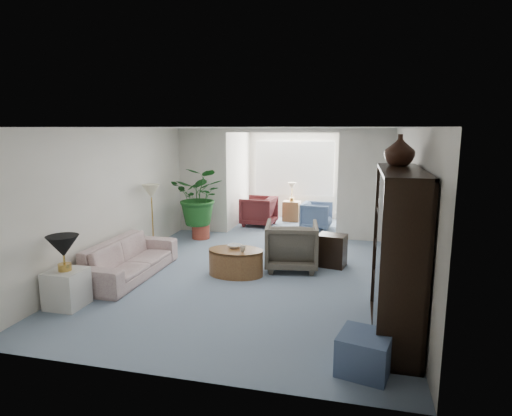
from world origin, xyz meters
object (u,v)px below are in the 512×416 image
(coffee_bowl, at_px, (235,246))
(sunroom_chair_blue, at_px, (317,216))
(sofa, at_px, (129,259))
(floor_lamp, at_px, (151,191))
(table_lamp, at_px, (63,246))
(ottoman, at_px, (364,353))
(framed_picture, at_px, (409,183))
(coffee_cup, at_px, (243,249))
(entertainment_cabinet, at_px, (397,255))
(wingback_chair, at_px, (292,245))
(cabinet_urn, at_px, (400,150))
(end_table, at_px, (67,289))
(side_table_dark, at_px, (332,250))
(plant_pot, at_px, (201,232))
(sunroom_chair_maroon, at_px, (259,211))
(sunroom_table, at_px, (292,211))
(coffee_table, at_px, (236,262))

(coffee_bowl, height_order, sunroom_chair_blue, sunroom_chair_blue)
(sofa, height_order, floor_lamp, floor_lamp)
(table_lamp, distance_m, ottoman, 4.19)
(ottoman, bearing_deg, framed_picture, 75.98)
(coffee_cup, relative_size, entertainment_cabinet, 0.05)
(sofa, height_order, ottoman, sofa)
(framed_picture, bearing_deg, wingback_chair, 156.17)
(cabinet_urn, xyz_separation_m, sunroom_chair_blue, (-1.46, 4.94, -1.89))
(entertainment_cabinet, height_order, ottoman, entertainment_cabinet)
(sofa, relative_size, end_table, 3.99)
(coffee_cup, xyz_separation_m, side_table_dark, (1.43, 0.98, -0.20))
(end_table, height_order, plant_pot, end_table)
(sunroom_chair_maroon, bearing_deg, wingback_chair, 27.91)
(framed_picture, relative_size, end_table, 0.94)
(sunroom_chair_maroon, distance_m, sunroom_table, 1.07)
(coffee_cup, distance_m, entertainment_cabinet, 2.83)
(floor_lamp, distance_m, coffee_cup, 2.53)
(cabinet_urn, relative_size, sunroom_table, 0.72)
(framed_picture, height_order, end_table, framed_picture)
(plant_pot, bearing_deg, coffee_cup, -54.73)
(table_lamp, relative_size, coffee_table, 0.46)
(ottoman, bearing_deg, coffee_cup, 128.88)
(table_lamp, xyz_separation_m, sunroom_chair_blue, (2.96, 5.66, -0.55))
(wingback_chair, bearing_deg, table_lamp, 32.22)
(coffee_cup, bearing_deg, wingback_chair, 43.00)
(sunroom_chair_maroon, bearing_deg, framed_picture, 43.34)
(wingback_chair, bearing_deg, plant_pot, -42.94)
(entertainment_cabinet, relative_size, sunroom_chair_blue, 2.78)
(table_lamp, bearing_deg, side_table_dark, 37.63)
(coffee_table, bearing_deg, sunroom_chair_blue, 75.18)
(coffee_bowl, bearing_deg, ottoman, -50.62)
(coffee_bowl, bearing_deg, coffee_table, -63.43)
(sofa, xyz_separation_m, cabinet_urn, (4.22, -0.63, 1.91))
(table_lamp, xyz_separation_m, ottoman, (4.08, -0.71, -0.68))
(framed_picture, distance_m, entertainment_cabinet, 1.57)
(sofa, xyz_separation_m, sunroom_table, (2.01, 5.06, -0.04))
(sofa, distance_m, coffee_cup, 1.95)
(cabinet_urn, bearing_deg, entertainment_cabinet, -90.00)
(coffee_cup, relative_size, side_table_dark, 0.18)
(floor_lamp, distance_m, sunroom_table, 4.39)
(end_table, height_order, side_table_dark, side_table_dark)
(ottoman, bearing_deg, wingback_chair, 111.79)
(sunroom_chair_blue, bearing_deg, coffee_cup, 172.70)
(plant_pot, height_order, sunroom_chair_blue, sunroom_chair_blue)
(framed_picture, xyz_separation_m, side_table_dark, (-1.13, 1.11, -1.40))
(framed_picture, height_order, ottoman, framed_picture)
(coffee_table, bearing_deg, entertainment_cabinet, -33.26)
(sofa, relative_size, sunroom_chair_maroon, 2.54)
(coffee_bowl, relative_size, sunroom_chair_maroon, 0.28)
(coffee_cup, xyz_separation_m, plant_pot, (-1.63, 2.30, -0.34))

